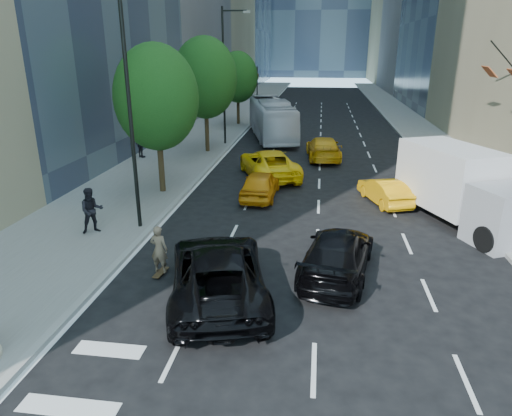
# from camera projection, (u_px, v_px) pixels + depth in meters

# --- Properties ---
(ground) EXTENTS (160.00, 160.00, 0.00)m
(ground) POSITION_uv_depth(u_px,v_px,m) (285.00, 285.00, 14.85)
(ground) COLOR black
(ground) RESTS_ON ground
(sidewalk_left) EXTENTS (6.00, 120.00, 0.15)m
(sidewalk_left) POSITION_uv_depth(u_px,v_px,m) (216.00, 127.00, 44.03)
(sidewalk_left) COLOR slate
(sidewalk_left) RESTS_ON ground
(sidewalk_right) EXTENTS (4.00, 120.00, 0.15)m
(sidewalk_right) POSITION_uv_depth(u_px,v_px,m) (420.00, 132.00, 41.56)
(sidewalk_right) COLOR slate
(sidewalk_right) RESTS_ON ground
(lamp_near) EXTENTS (2.13, 0.22, 10.00)m
(lamp_near) POSITION_uv_depth(u_px,v_px,m) (132.00, 89.00, 17.49)
(lamp_near) COLOR black
(lamp_near) RESTS_ON sidewalk_left
(lamp_far) EXTENTS (2.13, 0.22, 10.00)m
(lamp_far) POSITION_uv_depth(u_px,v_px,m) (226.00, 69.00, 34.30)
(lamp_far) COLOR black
(lamp_far) RESTS_ON sidewalk_left
(tree_near) EXTENTS (4.20, 4.20, 7.46)m
(tree_near) POSITION_uv_depth(u_px,v_px,m) (156.00, 98.00, 22.55)
(tree_near) COLOR black
(tree_near) RESTS_ON sidewalk_left
(tree_mid) EXTENTS (4.50, 4.50, 7.99)m
(tree_mid) POSITION_uv_depth(u_px,v_px,m) (205.00, 78.00, 31.78)
(tree_mid) COLOR black
(tree_mid) RESTS_ON sidewalk_left
(tree_far) EXTENTS (3.90, 3.90, 6.92)m
(tree_far) POSITION_uv_depth(u_px,v_px,m) (238.00, 77.00, 44.16)
(tree_far) COLOR black
(tree_far) RESTS_ON sidewalk_left
(traffic_signal) EXTENTS (2.48, 0.53, 5.20)m
(traffic_signal) POSITION_uv_depth(u_px,v_px,m) (257.00, 77.00, 51.66)
(traffic_signal) COLOR black
(traffic_signal) RESTS_ON sidewalk_left
(skateboarder) EXTENTS (0.65, 0.46, 1.67)m
(skateboarder) POSITION_uv_depth(u_px,v_px,m) (159.00, 253.00, 15.24)
(skateboarder) COLOR brown
(skateboarder) RESTS_ON ground
(black_sedan_lincoln) EXTENTS (4.20, 6.55, 1.68)m
(black_sedan_lincoln) POSITION_uv_depth(u_px,v_px,m) (218.00, 272.00, 13.90)
(black_sedan_lincoln) COLOR black
(black_sedan_lincoln) RESTS_ON ground
(black_sedan_mercedes) EXTENTS (2.98, 5.45, 1.50)m
(black_sedan_mercedes) POSITION_uv_depth(u_px,v_px,m) (337.00, 254.00, 15.32)
(black_sedan_mercedes) COLOR black
(black_sedan_mercedes) RESTS_ON ground
(taxi_a) EXTENTS (1.80, 4.21, 1.42)m
(taxi_a) POSITION_uv_depth(u_px,v_px,m) (260.00, 184.00, 23.30)
(taxi_a) COLOR orange
(taxi_a) RESTS_ON ground
(taxi_b) EXTENTS (2.45, 4.05, 1.26)m
(taxi_b) POSITION_uv_depth(u_px,v_px,m) (385.00, 191.00, 22.51)
(taxi_b) COLOR #EFA10C
(taxi_b) RESTS_ON ground
(taxi_c) EXTENTS (4.55, 6.50, 1.65)m
(taxi_c) POSITION_uv_depth(u_px,v_px,m) (269.00, 164.00, 26.99)
(taxi_c) COLOR yellow
(taxi_c) RESTS_ON ground
(taxi_d) EXTENTS (2.63, 5.46, 1.53)m
(taxi_d) POSITION_uv_depth(u_px,v_px,m) (323.00, 148.00, 31.46)
(taxi_d) COLOR orange
(taxi_d) RESTS_ON ground
(city_bus) EXTENTS (5.41, 11.98, 3.25)m
(city_bus) POSITION_uv_depth(u_px,v_px,m) (272.00, 119.00, 38.75)
(city_bus) COLOR silver
(city_bus) RESTS_ON ground
(box_truck) EXTENTS (4.90, 7.14, 3.23)m
(box_truck) POSITION_uv_depth(u_px,v_px,m) (462.00, 187.00, 19.69)
(box_truck) COLOR silver
(box_truck) RESTS_ON ground
(pedestrian_a) EXTENTS (1.16, 1.10, 1.89)m
(pedestrian_a) POSITION_uv_depth(u_px,v_px,m) (92.00, 211.00, 18.41)
(pedestrian_a) COLOR black
(pedestrian_a) RESTS_ON sidewalk_left
(pedestrian_b) EXTENTS (1.12, 0.94, 1.79)m
(pedestrian_b) POSITION_uv_depth(u_px,v_px,m) (141.00, 145.00, 31.18)
(pedestrian_b) COLOR black
(pedestrian_b) RESTS_ON sidewalk_left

